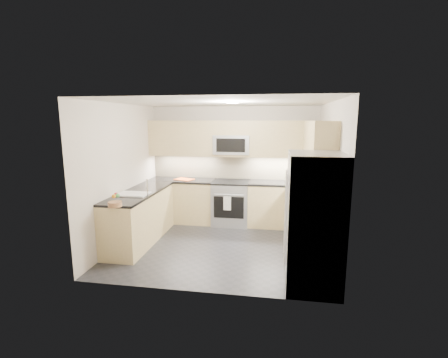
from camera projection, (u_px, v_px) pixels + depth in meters
floor at (221, 246)px, 5.79m from camera, size 3.60×3.20×0.00m
ceiling at (221, 102)px, 5.34m from camera, size 3.60×3.20×0.02m
wall_back at (233, 164)px, 7.12m from camera, size 3.60×0.02×2.50m
wall_front at (199, 199)px, 4.01m from camera, size 3.60×0.02×2.50m
wall_left at (123, 174)px, 5.85m from camera, size 0.02×3.20×2.50m
wall_right at (329, 180)px, 5.28m from camera, size 0.02×3.20×2.50m
base_cab_back_left at (182, 201)px, 7.14m from camera, size 1.42×0.60×0.90m
base_cab_back_right at (283, 205)px, 6.80m from camera, size 1.42×0.60×0.90m
base_cab_right at (307, 223)px, 5.61m from camera, size 0.60×1.70×0.90m
base_cab_peninsula at (140, 218)px, 5.94m from camera, size 0.60×2.00×0.90m
countertop_back_left at (182, 180)px, 7.06m from camera, size 1.42×0.63×0.04m
countertop_back_right at (283, 183)px, 6.71m from camera, size 1.42×0.63×0.04m
countertop_right at (309, 197)px, 5.53m from camera, size 0.63×1.70×0.04m
countertop_peninsula at (139, 193)px, 5.86m from camera, size 0.63×2.00×0.04m
upper_cab_back at (232, 139)px, 6.84m from camera, size 3.60×0.35×0.75m
upper_cab_right at (318, 143)px, 5.47m from camera, size 0.35×1.95×0.75m
backsplash_back at (233, 167)px, 7.12m from camera, size 3.60×0.01×0.51m
backsplash_right at (325, 178)px, 5.72m from camera, size 0.01×2.30×0.51m
gas_range at (231, 203)px, 6.94m from camera, size 0.76×0.65×0.91m
range_cooktop at (231, 182)px, 6.86m from camera, size 0.76×0.65×0.03m
oven_door_glass at (229, 207)px, 6.62m from camera, size 0.62×0.02×0.45m
oven_handle at (229, 195)px, 6.56m from camera, size 0.60×0.02×0.02m
microwave at (232, 145)px, 6.84m from camera, size 0.76×0.40×0.40m
microwave_door at (231, 145)px, 6.64m from camera, size 0.60×0.01×0.28m
refrigerator at (314, 221)px, 4.28m from camera, size 0.70×0.90×1.80m
fridge_handle_left at (286, 220)px, 4.15m from camera, size 0.02×0.02×1.20m
fridge_handle_right at (285, 212)px, 4.50m from camera, size 0.02×0.02×1.20m
sink_basin at (133, 198)px, 5.62m from camera, size 0.52×0.38×0.16m
faucet at (147, 187)px, 5.55m from camera, size 0.03×0.03×0.28m
utensil_bowl at (299, 178)px, 6.66m from camera, size 0.38×0.38×0.18m
cutting_board at (184, 179)px, 7.02m from camera, size 0.46×0.39×0.01m
fruit_basket at (115, 204)px, 4.83m from camera, size 0.21×0.21×0.07m
fruit_apple at (116, 195)px, 5.10m from camera, size 0.07×0.07×0.07m
fruit_pear at (118, 196)px, 5.04m from camera, size 0.07×0.07×0.07m
dish_towel_check at (227, 203)px, 6.57m from camera, size 0.16×0.02×0.29m
fruit_orange at (114, 196)px, 5.00m from camera, size 0.06×0.06×0.06m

